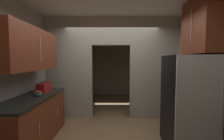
% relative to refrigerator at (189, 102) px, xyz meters
% --- Properties ---
extents(kitchen_overhead_slab, '(4.06, 6.63, 0.06)m').
position_rel_refrigerator_xyz_m(kitchen_overhead_slab, '(-1.40, 0.51, 1.97)').
color(kitchen_overhead_slab, silver).
extents(kitchen_partition, '(3.66, 0.12, 2.79)m').
position_rel_refrigerator_xyz_m(kitchen_partition, '(-1.40, 1.43, 0.64)').
color(kitchen_partition, '#9E998C').
rests_on(kitchen_partition, ground).
extents(adjoining_room_shell, '(3.66, 2.73, 2.79)m').
position_rel_refrigerator_xyz_m(adjoining_room_shell, '(-1.40, 3.31, 0.54)').
color(adjoining_room_shell, gray).
rests_on(adjoining_room_shell, ground).
extents(refrigerator, '(0.77, 0.78, 1.70)m').
position_rel_refrigerator_xyz_m(refrigerator, '(0.00, 0.00, 0.00)').
color(refrigerator, black).
rests_on(refrigerator, ground).
extents(lower_cabinet_run, '(0.64, 1.85, 0.92)m').
position_rel_refrigerator_xyz_m(lower_cabinet_run, '(-2.91, 0.08, -0.39)').
color(lower_cabinet_run, maroon).
rests_on(lower_cabinet_run, ground).
extents(upper_cabinet_counterside, '(0.36, 1.66, 0.78)m').
position_rel_refrigerator_xyz_m(upper_cabinet_counterside, '(-2.91, 0.08, 0.96)').
color(upper_cabinet_counterside, maroon).
extents(upper_cabinet_fridgeside, '(0.36, 0.84, 1.04)m').
position_rel_refrigerator_xyz_m(upper_cabinet_fridgeside, '(0.25, 0.10, 1.40)').
color(upper_cabinet_fridgeside, maroon).
extents(boombox, '(0.18, 0.40, 0.23)m').
position_rel_refrigerator_xyz_m(boombox, '(-2.89, 0.51, 0.18)').
color(boombox, maroon).
rests_on(boombox, lower_cabinet_run).
extents(book_stack, '(0.14, 0.17, 0.09)m').
position_rel_refrigerator_xyz_m(book_stack, '(-2.84, 0.15, 0.12)').
color(book_stack, black).
rests_on(book_stack, lower_cabinet_run).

